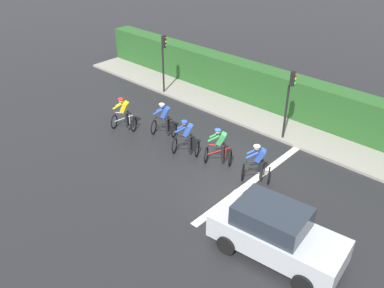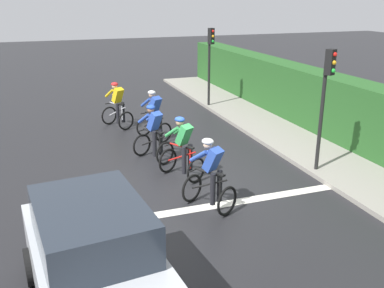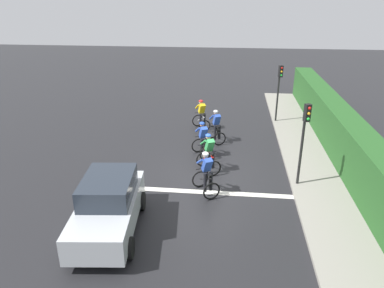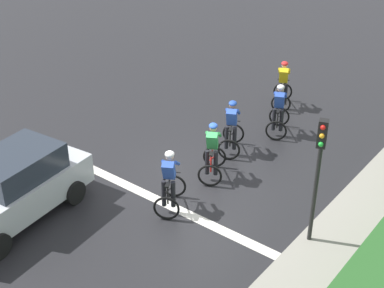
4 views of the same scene
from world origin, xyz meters
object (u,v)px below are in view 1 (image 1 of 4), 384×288
Objects in this scene: cyclist_fourth at (219,147)px; traffic_light_far_junction at (164,56)px; traffic_light_near_crossing at (289,96)px; cyclist_trailing at (258,164)px; cyclist_second at (164,120)px; cyclist_lead at (124,115)px; car_silver at (276,233)px; cyclist_mid at (187,138)px.

traffic_light_far_junction is (3.46, 6.78, 1.43)m from cyclist_fourth.
cyclist_trailing is at bearing -165.33° from traffic_light_near_crossing.
traffic_light_far_junction reaches higher than cyclist_second.
traffic_light_far_junction is (4.23, 1.59, 1.43)m from cyclist_lead.
cyclist_fourth is at bearing -92.16° from cyclist_second.
traffic_light_far_junction is (6.27, 11.29, 1.35)m from car_silver.
cyclist_fourth is 5.31m from car_silver.
cyclist_fourth is at bearing -75.56° from cyclist_mid.
cyclist_trailing is 3.90m from traffic_light_near_crossing.
cyclist_lead is 0.39× the size of car_silver.
cyclist_mid is 0.50× the size of traffic_light_near_crossing.
traffic_light_near_crossing reaches higher than cyclist_fourth.
cyclist_mid is 4.85m from traffic_light_near_crossing.
cyclist_trailing is at bearing -88.99° from cyclist_fourth.
car_silver is 1.27× the size of traffic_light_near_crossing.
cyclist_trailing is 3.87m from car_silver.
cyclist_second is 1.96m from cyclist_mid.
cyclist_second and cyclist_mid have the same top height.
cyclist_lead is 0.50× the size of traffic_light_far_junction.
cyclist_trailing is at bearing -111.59° from traffic_light_far_junction.
cyclist_mid and cyclist_fourth have the same top height.
cyclist_trailing is 9.43m from traffic_light_far_junction.
car_silver is at bearing -110.44° from cyclist_second.
cyclist_lead is 1.00× the size of cyclist_mid.
traffic_light_near_crossing is at bearing 29.11° from car_silver.
cyclist_lead is 1.00× the size of cyclist_second.
car_silver is at bearing -112.02° from cyclist_mid.
cyclist_lead is 7.12m from cyclist_trailing.
traffic_light_far_junction reaches higher than cyclist_lead.
car_silver is at bearing -137.34° from cyclist_trailing.
cyclist_mid is at bearing -126.03° from traffic_light_far_junction.
cyclist_fourth is 7.75m from traffic_light_far_junction.
car_silver is (-2.94, -7.88, 0.08)m from cyclist_second.
cyclist_second is 0.50× the size of traffic_light_far_junction.
car_silver is at bearing -150.89° from traffic_light_near_crossing.
traffic_light_near_crossing is 7.75m from traffic_light_far_junction.
cyclist_mid is 6.47m from car_silver.
cyclist_mid is 0.39× the size of car_silver.
cyclist_second is 8.41m from car_silver.
cyclist_lead is 7.65m from traffic_light_near_crossing.
cyclist_trailing is (-0.09, -5.26, 0.00)m from cyclist_second.
cyclist_second is 0.50× the size of traffic_light_near_crossing.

